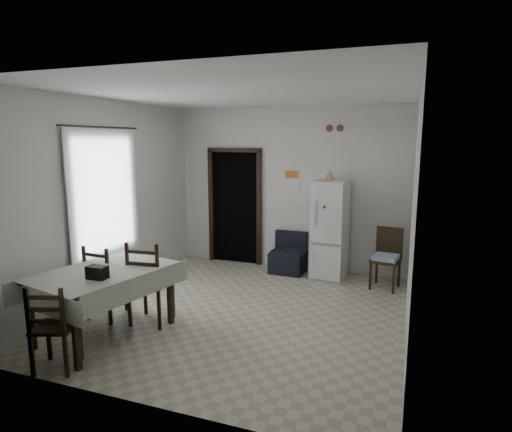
{
  "coord_description": "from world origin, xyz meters",
  "views": [
    {
      "loc": [
        2.05,
        -5.16,
        2.32
      ],
      "look_at": [
        0.0,
        0.5,
        1.25
      ],
      "focal_mm": 30.0,
      "sensor_mm": 36.0,
      "label": 1
    }
  ],
  "objects_px": {
    "fridge": "(330,229)",
    "dining_chair_far_left": "(107,281)",
    "dining_table": "(105,303)",
    "corner_chair": "(386,259)",
    "navy_seat": "(288,253)",
    "dining_chair_near_head": "(55,326)",
    "dining_chair_far_right": "(151,281)"
  },
  "relations": [
    {
      "from": "navy_seat",
      "to": "dining_chair_near_head",
      "type": "relative_size",
      "value": 0.76
    },
    {
      "from": "dining_chair_far_right",
      "to": "navy_seat",
      "type": "bearing_deg",
      "value": -118.09
    },
    {
      "from": "fridge",
      "to": "navy_seat",
      "type": "xyz_separation_m",
      "value": [
        -0.73,
        0.0,
        -0.48
      ]
    },
    {
      "from": "fridge",
      "to": "dining_chair_far_left",
      "type": "bearing_deg",
      "value": -125.23
    },
    {
      "from": "navy_seat",
      "to": "corner_chair",
      "type": "distance_m",
      "value": 1.7
    },
    {
      "from": "fridge",
      "to": "dining_chair_far_left",
      "type": "xyz_separation_m",
      "value": [
        -2.43,
        -2.71,
        -0.33
      ]
    },
    {
      "from": "corner_chair",
      "to": "dining_chair_far_left",
      "type": "xyz_separation_m",
      "value": [
        -3.37,
        -2.42,
        0.02
      ]
    },
    {
      "from": "navy_seat",
      "to": "corner_chair",
      "type": "xyz_separation_m",
      "value": [
        1.67,
        -0.29,
        0.13
      ]
    },
    {
      "from": "dining_chair_near_head",
      "to": "dining_table",
      "type": "bearing_deg",
      "value": -106.88
    },
    {
      "from": "corner_chair",
      "to": "navy_seat",
      "type": "bearing_deg",
      "value": -179.29
    },
    {
      "from": "dining_chair_far_right",
      "to": "dining_chair_near_head",
      "type": "height_order",
      "value": "dining_chair_far_right"
    },
    {
      "from": "corner_chair",
      "to": "dining_chair_far_right",
      "type": "relative_size",
      "value": 0.88
    },
    {
      "from": "dining_table",
      "to": "dining_chair_near_head",
      "type": "xyz_separation_m",
      "value": [
        0.03,
        -0.79,
        0.06
      ]
    },
    {
      "from": "corner_chair",
      "to": "dining_chair_far_right",
      "type": "bearing_deg",
      "value": -128.81
    },
    {
      "from": "corner_chair",
      "to": "dining_chair_near_head",
      "type": "height_order",
      "value": "corner_chair"
    },
    {
      "from": "dining_table",
      "to": "dining_chair_far_left",
      "type": "bearing_deg",
      "value": 138.58
    },
    {
      "from": "corner_chair",
      "to": "dining_chair_far_left",
      "type": "height_order",
      "value": "dining_chair_far_left"
    },
    {
      "from": "dining_chair_near_head",
      "to": "corner_chair",
      "type": "bearing_deg",
      "value": -148.33
    },
    {
      "from": "dining_chair_near_head",
      "to": "dining_chair_far_left",
      "type": "bearing_deg",
      "value": -92.8
    },
    {
      "from": "fridge",
      "to": "dining_chair_far_right",
      "type": "height_order",
      "value": "fridge"
    },
    {
      "from": "dining_chair_far_right",
      "to": "dining_chair_near_head",
      "type": "relative_size",
      "value": 1.18
    },
    {
      "from": "dining_table",
      "to": "dining_chair_far_left",
      "type": "relative_size",
      "value": 1.56
    },
    {
      "from": "fridge",
      "to": "dining_table",
      "type": "height_order",
      "value": "fridge"
    },
    {
      "from": "corner_chair",
      "to": "dining_chair_near_head",
      "type": "bearing_deg",
      "value": -118.87
    },
    {
      "from": "fridge",
      "to": "dining_table",
      "type": "relative_size",
      "value": 1.06
    },
    {
      "from": "corner_chair",
      "to": "dining_chair_near_head",
      "type": "relative_size",
      "value": 1.04
    },
    {
      "from": "corner_chair",
      "to": "dining_table",
      "type": "bearing_deg",
      "value": -126.01
    },
    {
      "from": "corner_chair",
      "to": "dining_chair_far_left",
      "type": "relative_size",
      "value": 0.96
    },
    {
      "from": "dining_chair_far_left",
      "to": "dining_chair_near_head",
      "type": "distance_m",
      "value": 1.29
    },
    {
      "from": "fridge",
      "to": "navy_seat",
      "type": "height_order",
      "value": "fridge"
    },
    {
      "from": "fridge",
      "to": "dining_chair_far_left",
      "type": "height_order",
      "value": "fridge"
    },
    {
      "from": "navy_seat",
      "to": "dining_chair_far_right",
      "type": "xyz_separation_m",
      "value": [
        -1.07,
        -2.64,
        0.19
      ]
    }
  ]
}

